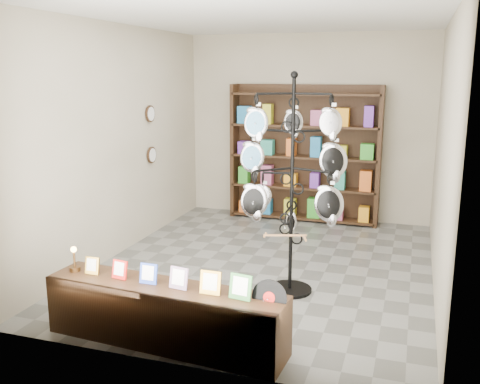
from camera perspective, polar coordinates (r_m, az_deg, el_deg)
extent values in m
plane|color=slate|center=(6.82, 2.73, -7.81)|extent=(5.00, 5.00, 0.00)
plane|color=#BDB098|center=(8.88, 7.21, 6.82)|extent=(4.00, 0.00, 4.00)
plane|color=#BDB098|center=(4.13, -6.41, 0.28)|extent=(4.00, 0.00, 4.00)
plane|color=#BDB098|center=(7.24, -12.63, 5.34)|extent=(0.00, 5.00, 5.00)
plane|color=#BDB098|center=(6.24, 20.91, 3.68)|extent=(0.00, 5.00, 5.00)
plane|color=white|center=(6.43, 3.02, 18.14)|extent=(5.00, 5.00, 0.00)
cylinder|color=black|center=(6.08, 5.32, -10.29)|extent=(0.58, 0.58, 0.03)
cylinder|color=black|center=(5.74, 5.55, 0.37)|extent=(0.05, 0.05, 2.34)
sphere|color=black|center=(5.61, 5.81, 12.35)|extent=(0.08, 0.08, 0.08)
ellipsoid|color=silver|center=(6.08, 5.49, -3.14)|extent=(0.13, 0.07, 0.24)
cube|color=tan|center=(5.53, 4.82, -4.62)|extent=(0.43, 0.15, 0.04)
cube|color=black|center=(4.92, -8.03, -12.83)|extent=(2.26, 0.61, 0.55)
cube|color=gold|center=(5.19, -15.49, -7.58)|extent=(0.15, 0.06, 0.16)
cube|color=red|center=(5.01, -12.71, -8.07)|extent=(0.16, 0.06, 0.17)
cube|color=#263FA5|center=(4.85, -9.73, -8.59)|extent=(0.17, 0.07, 0.18)
cube|color=#E54C33|center=(4.70, -6.55, -9.11)|extent=(0.18, 0.07, 0.19)
cube|color=gold|center=(4.57, -3.16, -9.63)|extent=(0.19, 0.07, 0.20)
cube|color=#337233|center=(4.47, 0.06, -10.09)|extent=(0.20, 0.08, 0.21)
cylinder|color=black|center=(4.47, 3.13, -11.19)|extent=(0.31, 0.09, 0.30)
cylinder|color=red|center=(4.46, 3.12, -11.20)|extent=(0.10, 0.04, 0.10)
cylinder|color=#4A2F15|center=(5.33, -17.19, -7.83)|extent=(0.10, 0.10, 0.04)
cylinder|color=#4A2F15|center=(5.30, -17.26, -6.91)|extent=(0.02, 0.02, 0.14)
sphere|color=#FFBF59|center=(5.27, -17.33, -5.87)|extent=(0.06, 0.06, 0.06)
cube|color=black|center=(8.87, 7.06, 4.22)|extent=(2.40, 0.04, 2.20)
cube|color=black|center=(9.01, -0.54, 4.45)|extent=(0.06, 0.36, 2.20)
cube|color=black|center=(8.56, 14.63, 3.60)|extent=(0.06, 0.36, 2.20)
cube|color=black|center=(8.92, 6.68, -2.61)|extent=(2.36, 0.36, 0.04)
cube|color=black|center=(8.81, 6.76, 0.53)|extent=(2.36, 0.36, 0.03)
cube|color=black|center=(8.72, 6.84, 3.75)|extent=(2.36, 0.36, 0.04)
cube|color=black|center=(8.66, 6.93, 7.02)|extent=(2.36, 0.36, 0.04)
cube|color=black|center=(8.62, 7.02, 10.33)|extent=(2.36, 0.36, 0.04)
cylinder|color=black|center=(7.89, -9.56, 8.23)|extent=(0.03, 0.24, 0.24)
cylinder|color=black|center=(7.96, -9.41, 3.92)|extent=(0.03, 0.24, 0.24)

